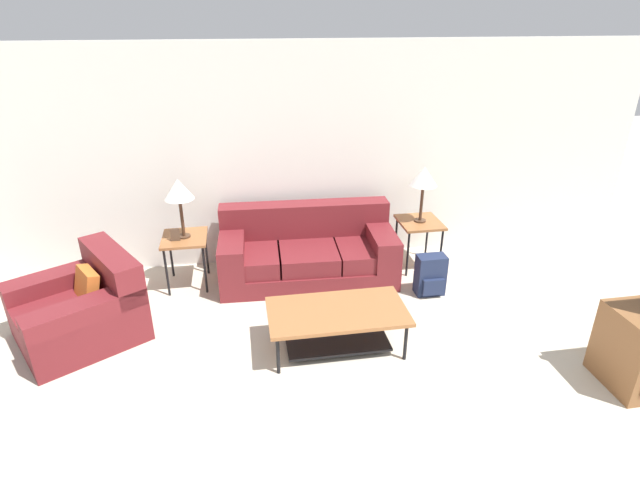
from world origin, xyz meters
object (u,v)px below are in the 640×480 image
side_table_right (419,226)px  backpack (430,276)px  couch (307,254)px  coffee_table (337,320)px  side_table_left (185,242)px  table_lamp_right (424,178)px  armchair (82,309)px  table_lamp_left (179,191)px

side_table_right → backpack: bearing=-97.3°
couch → coffee_table: bearing=-87.2°
side_table_left → backpack: (2.65, -0.66, -0.31)m
coffee_table → backpack: (1.21, 0.80, -0.08)m
backpack → table_lamp_right: bearing=82.7°
side_table_right → couch: bearing=-178.3°
side_table_left → table_lamp_right: table_lamp_right is taller
table_lamp_right → armchair: bearing=-166.8°
table_lamp_right → backpack: (-0.09, -0.66, -0.91)m
couch → side_table_left: (-1.37, 0.04, 0.24)m
side_table_left → backpack: bearing=-14.1°
armchair → coffee_table: 2.43m
armchair → side_table_left: (0.91, 0.85, 0.25)m
coffee_table → side_table_left: 2.06m
side_table_right → backpack: (-0.09, -0.66, -0.31)m
side_table_left → side_table_right: (2.73, 0.00, 0.00)m
coffee_table → side_table_right: size_ratio=2.12×
side_table_left → table_lamp_right: size_ratio=0.89×
coffee_table → backpack: backpack is taller
couch → table_lamp_left: 1.61m
table_lamp_right → backpack: table_lamp_right is taller
table_lamp_left → table_lamp_right: (2.73, 0.00, 0.00)m
couch → backpack: size_ratio=4.42×
couch → backpack: couch is taller
couch → table_lamp_right: 1.60m
side_table_left → backpack: side_table_left is taller
armchair → table_lamp_left: table_lamp_left is taller
coffee_table → side_table_left: bearing=134.6°
armchair → couch: bearing=19.6°
side_table_left → backpack: 2.75m
backpack → table_lamp_left: bearing=165.9°
side_table_left → side_table_right: 2.73m
side_table_left → table_lamp_right: (2.73, 0.00, 0.60)m
side_table_left → armchair: bearing=-137.0°
table_lamp_right → coffee_table: bearing=-131.6°
backpack → side_table_left: bearing=165.9°
armchair → table_lamp_right: size_ratio=2.10×
side_table_left → table_lamp_left: 0.60m
armchair → side_table_left: bearing=43.0°
couch → armchair: bearing=-160.4°
coffee_table → table_lamp_left: bearing=134.6°
armchair → backpack: bearing=3.1°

